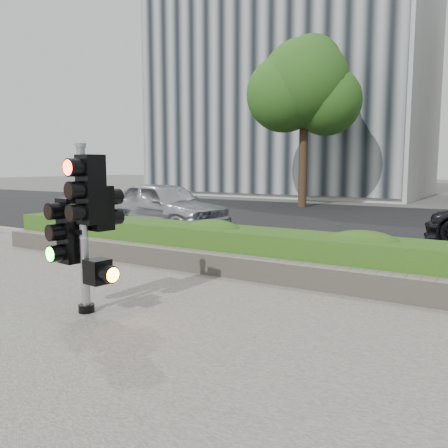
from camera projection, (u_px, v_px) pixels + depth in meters
name	position (u px, v px, depth m)	size (l,w,h in m)	color
ground	(182.00, 313.00, 5.84)	(120.00, 120.00, 0.00)	#51514C
road	(383.00, 225.00, 14.25)	(60.00, 13.00, 0.02)	black
curb	(288.00, 264.00, 8.48)	(60.00, 0.25, 0.12)	gray
stone_wall	(255.00, 269.00, 7.42)	(12.00, 0.32, 0.34)	gray
hedge	(274.00, 252.00, 7.94)	(12.00, 1.00, 0.68)	#5A912C
building_left	(290.00, 71.00, 28.99)	(16.00, 9.00, 15.00)	#B7B7B2
tree_left	(305.00, 87.00, 19.84)	(4.61, 4.03, 7.34)	black
traffic_signal	(87.00, 220.00, 5.66)	(0.73, 0.56, 2.04)	black
car_silver	(164.00, 206.00, 13.04)	(1.60, 3.97, 1.35)	#B5B7BD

